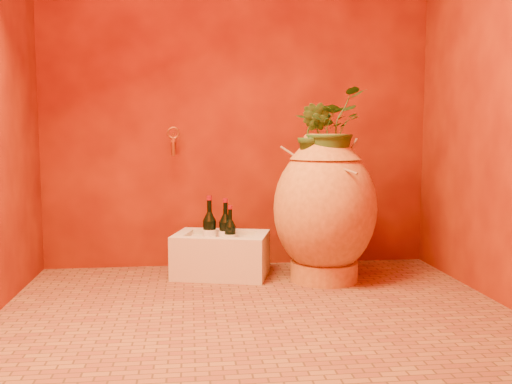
{
  "coord_description": "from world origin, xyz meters",
  "views": [
    {
      "loc": [
        -0.32,
        -2.7,
        0.87
      ],
      "look_at": [
        0.04,
        0.35,
        0.55
      ],
      "focal_mm": 40.0,
      "sensor_mm": 36.0,
      "label": 1
    }
  ],
  "objects": [
    {
      "name": "wall_right",
      "position": [
        1.25,
        0.0,
        1.25
      ],
      "size": [
        0.02,
        2.0,
        2.5
      ],
      "primitive_type": "cube",
      "color": "#580E05",
      "rests_on": "ground"
    },
    {
      "name": "floor",
      "position": [
        0.0,
        0.0,
        0.0
      ],
      "size": [
        2.5,
        2.5,
        0.0
      ],
      "primitive_type": "plane",
      "color": "brown",
      "rests_on": "ground"
    },
    {
      "name": "wine_bottle_c",
      "position": [
        -0.08,
        0.69,
        0.25
      ],
      "size": [
        0.07,
        0.07,
        0.29
      ],
      "color": "black",
      "rests_on": "stone_basin"
    },
    {
      "name": "stone_basin",
      "position": [
        -0.13,
        0.7,
        0.12
      ],
      "size": [
        0.63,
        0.51,
        0.26
      ],
      "rotation": [
        0.0,
        0.0,
        -0.26
      ],
      "color": "beige",
      "rests_on": "floor"
    },
    {
      "name": "plant_main",
      "position": [
        0.48,
        0.52,
        0.89
      ],
      "size": [
        0.54,
        0.54,
        0.45
      ],
      "primitive_type": "imported",
      "rotation": [
        0.0,
        0.0,
        0.84
      ],
      "color": "#284F1C",
      "rests_on": "amphora"
    },
    {
      "name": "amphora",
      "position": [
        0.47,
        0.53,
        0.43
      ],
      "size": [
        0.76,
        0.76,
        0.86
      ],
      "rotation": [
        0.0,
        0.0,
        -0.31
      ],
      "color": "#CD8B39",
      "rests_on": "floor"
    },
    {
      "name": "wall_tap",
      "position": [
        -0.42,
        0.91,
        0.82
      ],
      "size": [
        0.08,
        0.16,
        0.18
      ],
      "color": "#9F6424",
      "rests_on": "wall_back"
    },
    {
      "name": "plant_side",
      "position": [
        0.39,
        0.49,
        0.86
      ],
      "size": [
        0.24,
        0.24,
        0.34
      ],
      "primitive_type": "imported",
      "rotation": [
        0.0,
        0.0,
        -0.74
      ],
      "color": "#284F1C",
      "rests_on": "amphora"
    },
    {
      "name": "wine_bottle_b",
      "position": [
        -0.2,
        0.74,
        0.26
      ],
      "size": [
        0.08,
        0.08,
        0.35
      ],
      "color": "black",
      "rests_on": "stone_basin"
    },
    {
      "name": "wall_back",
      "position": [
        0.0,
        1.0,
        1.25
      ],
      "size": [
        2.5,
        0.02,
        2.5
      ],
      "primitive_type": "cube",
      "color": "#580E05",
      "rests_on": "ground"
    },
    {
      "name": "wine_bottle_a",
      "position": [
        -0.1,
        0.72,
        0.26
      ],
      "size": [
        0.08,
        0.08,
        0.33
      ],
      "color": "black",
      "rests_on": "stone_basin"
    }
  ]
}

